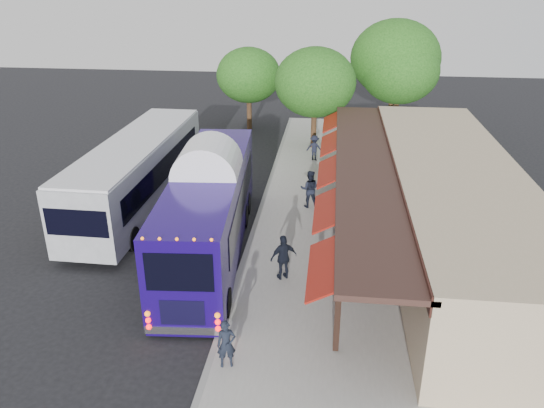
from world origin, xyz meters
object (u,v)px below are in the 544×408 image
at_px(coach_bus, 210,206).
at_px(city_bus, 138,171).
at_px(ped_d, 314,148).
at_px(ped_c, 284,257).
at_px(ped_b, 310,189).
at_px(ped_a, 226,344).
at_px(sign_board, 321,253).

distance_m(coach_bus, city_bus, 6.15).
distance_m(coach_bus, ped_d, 12.56).
relative_size(coach_bus, ped_c, 6.82).
bearing_deg(city_bus, coach_bus, -41.72).
height_order(coach_bus, city_bus, coach_bus).
bearing_deg(ped_b, ped_d, -91.35).
height_order(ped_b, ped_c, ped_b).
bearing_deg(coach_bus, ped_b, 46.68).
bearing_deg(ped_a, city_bus, 104.53).
bearing_deg(ped_d, ped_c, 96.34).
relative_size(city_bus, ped_d, 8.33).
bearing_deg(ped_c, ped_b, -124.12).
relative_size(ped_c, ped_d, 1.16).
distance_m(ped_a, sign_board, 6.38).
bearing_deg(ped_a, sign_board, 50.55).
xyz_separation_m(city_bus, ped_b, (8.38, 0.59, -0.82)).
bearing_deg(ped_b, ped_a, 79.49).
height_order(coach_bus, ped_b, coach_bus).
distance_m(ped_b, sign_board, 6.04).
bearing_deg(coach_bus, ped_c, -36.49).
bearing_deg(ped_b, sign_board, 95.33).
xyz_separation_m(coach_bus, ped_b, (3.85, 4.75, -0.99)).
xyz_separation_m(ped_b, ped_d, (-0.06, 7.17, -0.17)).
distance_m(ped_c, sign_board, 1.59).
xyz_separation_m(coach_bus, sign_board, (4.61, -1.24, -1.18)).
height_order(ped_b, ped_d, ped_b).
bearing_deg(ped_a, ped_b, 65.55).
distance_m(ped_c, ped_d, 13.97).
bearing_deg(ped_d, ped_b, 99.12).
height_order(ped_c, sign_board, ped_c).
bearing_deg(ped_c, ped_d, -121.21).
relative_size(ped_d, sign_board, 1.40).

